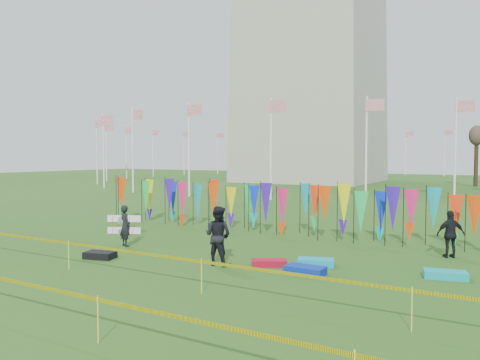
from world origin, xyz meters
The scene contains 13 objects.
ground centered at (0.00, 0.00, 0.00)m, with size 160.00×160.00×0.00m, color #234F16.
flagpole_ring centered at (-14.00, 48.00, 4.00)m, with size 57.40×56.16×8.00m.
banner_row centered at (0.28, 6.73, 1.30)m, with size 18.64×0.64×2.18m.
caution_tape_near centered at (-0.22, -2.49, 0.78)m, with size 26.00×0.02×0.90m.
box_kite centered at (-5.19, 3.17, 0.43)m, with size 0.77×0.77×0.85m.
person_left centered at (-3.16, 1.14, 0.79)m, with size 0.58×0.42×1.59m, color black.
person_mid centered at (1.59, 0.34, 0.94)m, with size 0.92×0.57×1.89m, color black.
person_right centered at (7.89, 5.20, 0.81)m, with size 0.95×0.54×1.62m, color black.
kite_bag_turquoise centered at (4.34, 1.79, 0.11)m, with size 1.13×0.56×0.23m, color #0EA3D3.
kite_bag_blue centered at (4.45, 0.64, 0.12)m, with size 1.15×0.60×0.24m, color #0A2CB0.
kite_bag_red centered at (3.08, 1.03, 0.10)m, with size 1.10×0.51×0.20m, color #B50C27.
kite_bag_black centered at (-2.38, -0.89, 0.12)m, with size 1.01×0.58×0.23m, color black.
kite_bag_teal centered at (8.08, 2.18, 0.11)m, with size 1.15×0.55×0.22m, color #0CAAB1.
Camera 1 is at (9.61, -12.06, 3.49)m, focal length 35.00 mm.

